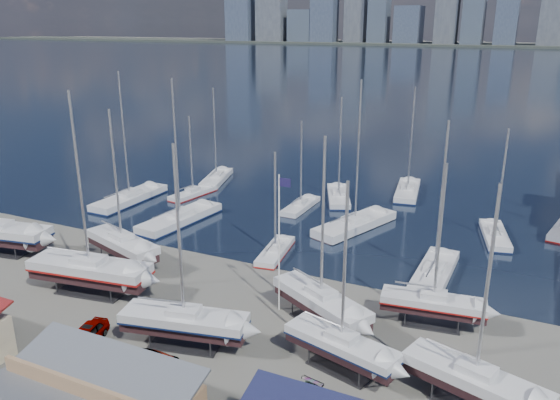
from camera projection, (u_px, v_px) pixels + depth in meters
The scene contains 26 objects.
ground at pixel (224, 315), 46.14m from camera, with size 1400.00×1400.00×0.00m, color #605E59.
water at pixel (501, 65), 312.97m from camera, with size 1400.00×600.00×0.40m, color #1A283C.
far_shore at pixel (521, 46), 536.34m from camera, with size 1400.00×80.00×2.20m, color #2D332D.
skyline at pixel (517, 5), 522.30m from camera, with size 639.14×43.80×107.69m.
sailboat_cradle_1 at pixel (90, 270), 49.31m from camera, with size 11.78×4.78×18.31m.
sailboat_cradle_2 at pixel (122, 244), 55.50m from camera, with size 10.02×5.56×15.78m.
sailboat_cradle_3 at pixel (184, 321), 41.15m from camera, with size 10.09×4.69×15.76m.
sailboat_cradle_4 at pixel (321, 302), 44.07m from camera, with size 9.67×6.97×15.65m.
sailboat_cradle_5 at pixel (341, 346), 38.24m from camera, with size 8.90×4.54×14.01m.
sailboat_cradle_6 at pixel (433, 304), 43.98m from camera, with size 8.54×3.34×13.62m.
sailboat_cradle_7 at pixel (475, 381), 34.41m from camera, with size 9.50×5.19×15.02m.
sailboat_moored_0 at pixel (130, 200), 74.76m from camera, with size 3.77×12.42×18.44m.
sailboat_moored_1 at pixel (193, 194), 77.42m from camera, with size 3.60×8.22×11.89m.
sailboat_moored_2 at pixel (217, 179), 84.54m from camera, with size 5.38×10.32×15.00m.
sailboat_moored_3 at pixel (180, 220), 67.08m from camera, with size 4.98×12.61×18.34m.
sailboat_moored_4 at pixel (301, 207), 72.06m from camera, with size 2.43×8.15×12.25m.
sailboat_moored_5 at pixel (338, 198), 75.83m from camera, with size 6.35×10.25×14.86m.
sailboat_moored_6 at pixel (275, 252), 57.91m from camera, with size 3.25×8.05×11.69m.
sailboat_moored_7 at pixel (355, 226), 65.18m from camera, with size 7.48×12.59×18.38m.
sailboat_moored_8 at pixel (407, 192), 78.21m from camera, with size 4.46×10.99×15.96m.
sailboat_moored_9 at pixel (434, 274), 52.73m from camera, with size 3.24×10.69×16.04m.
sailboat_moored_10 at pixel (495, 236), 62.11m from camera, with size 4.34×9.22×13.29m.
car_a at pixel (87, 334), 41.89m from camera, with size 1.72×4.29×1.46m, color gray.
car_b at pixel (147, 363), 38.34m from camera, with size 1.54×4.40×1.45m, color gray.
car_c at pixel (135, 377), 36.67m from camera, with size 2.70×5.87×1.63m, color gray.
flagpole at pixel (280, 235), 44.76m from camera, with size 1.07×0.12×12.07m.
Camera 1 is at (21.59, -44.97, 23.59)m, focal length 35.00 mm.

